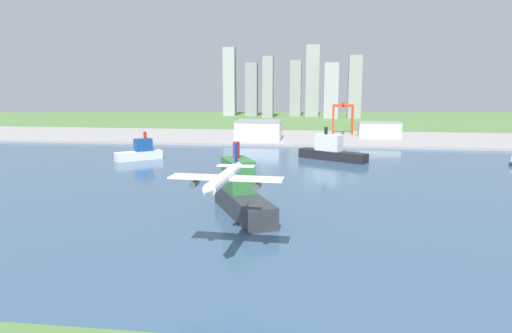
% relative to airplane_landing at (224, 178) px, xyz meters
% --- Properties ---
extents(ground_plane, '(2400.00, 2400.00, 0.00)m').
position_rel_airplane_landing_xyz_m(ground_plane, '(7.31, 188.81, -31.48)').
color(ground_plane, '#557C41').
extents(water_bay, '(840.00, 360.00, 0.15)m').
position_rel_airplane_landing_xyz_m(water_bay, '(7.31, 128.81, -31.40)').
color(water_bay, '#385675').
rests_on(water_bay, ground).
extents(industrial_pier, '(840.00, 140.00, 2.50)m').
position_rel_airplane_landing_xyz_m(industrial_pier, '(7.31, 378.81, -30.23)').
color(industrial_pier, '#9B9696').
rests_on(industrial_pier, ground).
extents(airplane_landing, '(41.70, 45.61, 14.03)m').
position_rel_airplane_landing_xyz_m(airplane_landing, '(0.00, 0.00, 0.00)').
color(airplane_landing, white).
extents(cargo_ship, '(57.40, 41.71, 27.01)m').
position_rel_airplane_landing_xyz_m(cargo_ship, '(43.23, 235.65, -23.79)').
color(cargo_ship, black).
rests_on(cargo_ship, water_bay).
extents(container_barge, '(39.24, 59.97, 34.88)m').
position_rel_airplane_landing_xyz_m(container_barge, '(-4.46, 64.59, -21.72)').
color(container_barge, '#2D3338').
rests_on(container_barge, water_bay).
extents(ferry_boat, '(36.22, 32.24, 23.21)m').
position_rel_airplane_landing_xyz_m(ferry_boat, '(-114.80, 215.32, -24.96)').
color(ferry_boat, white).
rests_on(ferry_boat, water_bay).
extents(port_crane_red, '(24.83, 41.42, 37.84)m').
position_rel_airplane_landing_xyz_m(port_crane_red, '(60.40, 410.79, -1.62)').
color(port_crane_red, red).
rests_on(port_crane_red, industrial_pier).
extents(warehouse_main, '(48.65, 40.58, 20.19)m').
position_rel_airplane_landing_xyz_m(warehouse_main, '(-31.94, 350.63, -18.86)').
color(warehouse_main, white).
rests_on(warehouse_main, industrial_pier).
extents(warehouse_annex, '(46.75, 24.05, 17.14)m').
position_rel_airplane_landing_xyz_m(warehouse_annex, '(100.06, 386.61, -20.39)').
color(warehouse_annex, silver).
rests_on(warehouse_annex, industrial_pier).
extents(distant_skyline, '(249.63, 71.29, 128.56)m').
position_rel_airplane_landing_xyz_m(distant_skyline, '(-23.84, 714.10, 23.68)').
color(distant_skyline, '#A4AAAB').
rests_on(distant_skyline, ground).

